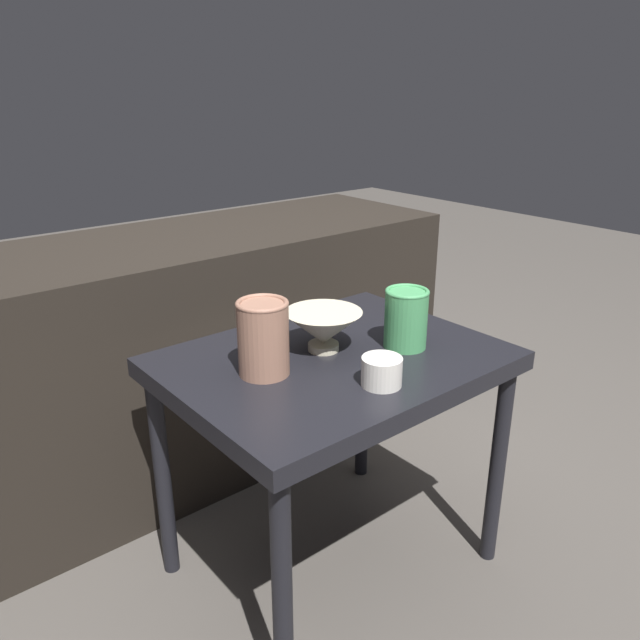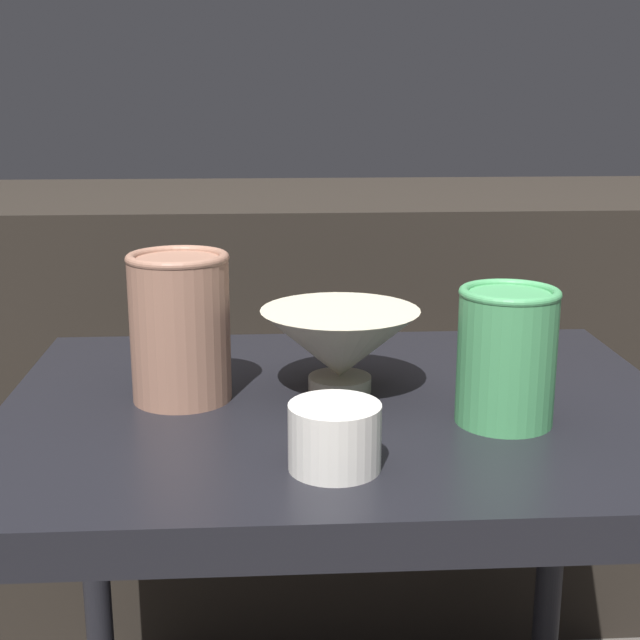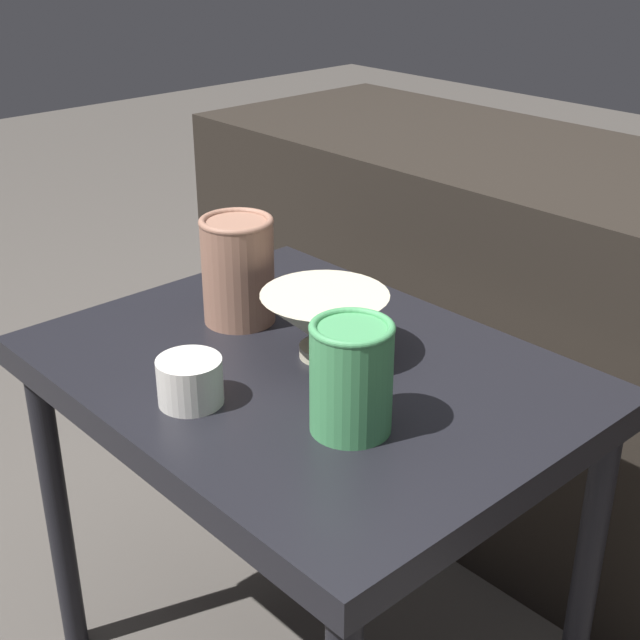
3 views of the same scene
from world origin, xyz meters
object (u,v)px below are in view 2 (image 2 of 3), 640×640
vase_textured_left (180,325)px  vase_colorful_right (507,354)px  bowl (335,345)px  cup (335,437)px

vase_textured_left → vase_colorful_right: bearing=-15.3°
bowl → vase_textured_left: vase_textured_left is taller
bowl → cup: (-0.02, -0.19, -0.02)m
vase_textured_left → vase_colorful_right: size_ratio=1.16×
vase_colorful_right → vase_textured_left: bearing=164.7°
bowl → vase_textured_left: bearing=-175.4°
bowl → cup: bearing=-94.5°
bowl → vase_textured_left: 0.16m
vase_textured_left → cup: (0.14, -0.18, -0.05)m
vase_textured_left → cup: vase_textured_left is taller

